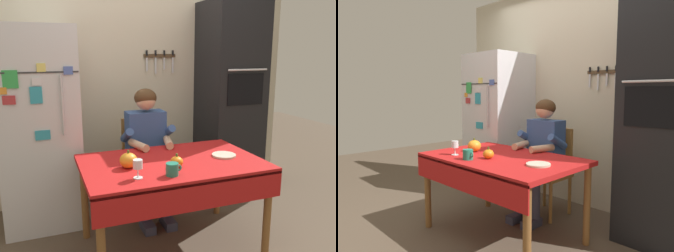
{
  "view_description": "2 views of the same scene",
  "coord_description": "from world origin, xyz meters",
  "views": [
    {
      "loc": [
        -0.95,
        -2.28,
        1.59
      ],
      "look_at": [
        -0.02,
        0.14,
        1.01
      ],
      "focal_mm": 36.57,
      "sensor_mm": 36.0,
      "label": 1
    },
    {
      "loc": [
        1.93,
        -1.78,
        1.31
      ],
      "look_at": [
        -0.05,
        0.2,
        1.0
      ],
      "focal_mm": 32.57,
      "sensor_mm": 36.0,
      "label": 2
    }
  ],
  "objects": [
    {
      "name": "ground_plane",
      "position": [
        0.0,
        0.0,
        0.0
      ],
      "size": [
        10.0,
        10.0,
        0.0
      ],
      "primitive_type": "plane",
      "color": "brown",
      "rests_on": "ground"
    },
    {
      "name": "back_wall_assembly",
      "position": [
        0.05,
        1.35,
        1.3
      ],
      "size": [
        3.7,
        0.13,
        2.6
      ],
      "color": "beige",
      "rests_on": "ground"
    },
    {
      "name": "refrigerator",
      "position": [
        -0.95,
        0.96,
        0.9
      ],
      "size": [
        0.68,
        0.71,
        1.8
      ],
      "color": "silver",
      "rests_on": "ground"
    },
    {
      "name": "wall_oven",
      "position": [
        1.05,
        1.0,
        1.05
      ],
      "size": [
        0.6,
        0.64,
        2.1
      ],
      "color": "black",
      "rests_on": "ground"
    },
    {
      "name": "dining_table",
      "position": [
        0.0,
        0.08,
        0.66
      ],
      "size": [
        1.4,
        0.9,
        0.74
      ],
      "color": "brown",
      "rests_on": "ground"
    },
    {
      "name": "chair_behind_person",
      "position": [
        -0.01,
        0.87,
        0.51
      ],
      "size": [
        0.4,
        0.4,
        0.93
      ],
      "color": "#9E6B33",
      "rests_on": "ground"
    },
    {
      "name": "seated_person",
      "position": [
        -0.01,
        0.68,
        0.74
      ],
      "size": [
        0.47,
        0.55,
        1.25
      ],
      "color": "#38384C",
      "rests_on": "ground"
    },
    {
      "name": "coffee_mug",
      "position": [
        -0.11,
        -0.2,
        0.78
      ],
      "size": [
        0.12,
        0.09,
        0.09
      ],
      "color": "#237F66",
      "rests_on": "dining_table"
    },
    {
      "name": "wine_glass",
      "position": [
        -0.35,
        -0.17,
        0.83
      ],
      "size": [
        0.07,
        0.07,
        0.13
      ],
      "color": "white",
      "rests_on": "dining_table"
    },
    {
      "name": "pumpkin_large",
      "position": [
        -0.02,
        -0.05,
        0.78
      ],
      "size": [
        0.1,
        0.1,
        0.1
      ],
      "color": "orange",
      "rests_on": "dining_table"
    },
    {
      "name": "pumpkin_medium",
      "position": [
        -0.36,
        0.07,
        0.8
      ],
      "size": [
        0.13,
        0.13,
        0.13
      ],
      "color": "orange",
      "rests_on": "dining_table"
    },
    {
      "name": "serving_tray",
      "position": [
        0.45,
        0.06,
        0.75
      ],
      "size": [
        0.2,
        0.2,
        0.02
      ],
      "primitive_type": "cylinder",
      "color": "beige",
      "rests_on": "dining_table"
    }
  ]
}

